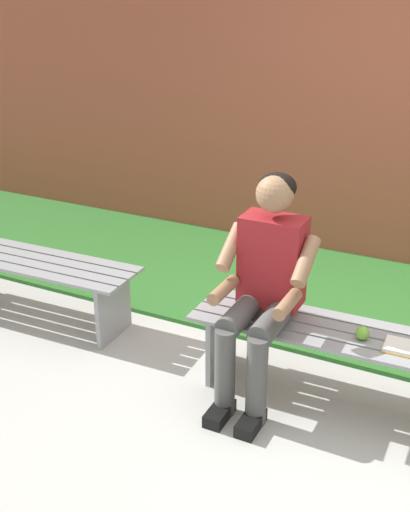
{
  "coord_description": "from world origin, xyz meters",
  "views": [
    {
      "loc": [
        -0.62,
        2.95,
        2.15
      ],
      "look_at": [
        0.79,
        0.15,
        0.79
      ],
      "focal_mm": 44.67,
      "sensor_mm": 36.0,
      "label": 1
    }
  ],
  "objects_px": {
    "apple": "(363,333)",
    "person_seated": "(264,282)",
    "bench_near": "(349,350)",
    "bench_far": "(23,271)"
  },
  "relations": [
    {
      "from": "bench_far",
      "to": "person_seated",
      "type": "xyz_separation_m",
      "value": [
        -1.79,
        0.1,
        0.35
      ]
    },
    {
      "from": "bench_far",
      "to": "person_seated",
      "type": "height_order",
      "value": "person_seated"
    },
    {
      "from": "person_seated",
      "to": "bench_far",
      "type": "bearing_deg",
      "value": -3.19
    },
    {
      "from": "person_seated",
      "to": "apple",
      "type": "distance_m",
      "value": 0.57
    },
    {
      "from": "bench_near",
      "to": "apple",
      "type": "height_order",
      "value": "apple"
    },
    {
      "from": "bench_near",
      "to": "bench_far",
      "type": "distance_m",
      "value": 2.25
    },
    {
      "from": "apple",
      "to": "person_seated",
      "type": "bearing_deg",
      "value": 7.31
    },
    {
      "from": "person_seated",
      "to": "apple",
      "type": "height_order",
      "value": "person_seated"
    },
    {
      "from": "bench_far",
      "to": "person_seated",
      "type": "distance_m",
      "value": 1.82
    },
    {
      "from": "person_seated",
      "to": "apple",
      "type": "relative_size",
      "value": 16.96
    }
  ]
}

